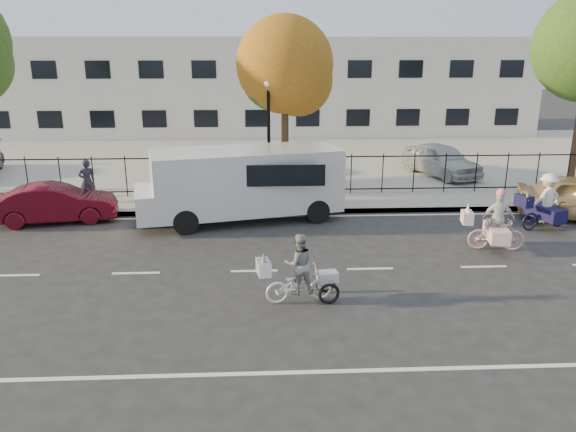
{
  "coord_description": "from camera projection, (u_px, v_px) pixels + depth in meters",
  "views": [
    {
      "loc": [
        0.23,
        -13.36,
        5.56
      ],
      "look_at": [
        0.93,
        1.2,
        1.1
      ],
      "focal_mm": 35.0,
      "sensor_mm": 36.0,
      "label": 1
    }
  ],
  "objects": [
    {
      "name": "zebra_trike",
      "position": [
        299.0,
        276.0,
        12.53
      ],
      "size": [
        1.88,
        0.92,
        1.6
      ],
      "rotation": [
        0.0,
        0.0,
        1.75
      ],
      "color": "white",
      "rests_on": "ground"
    },
    {
      "name": "unicorn_bike",
      "position": [
        496.0,
        228.0,
        15.67
      ],
      "size": [
        1.81,
        1.28,
        1.79
      ],
      "rotation": [
        0.0,
        0.0,
        1.4
      ],
      "color": "#D19FB4",
      "rests_on": "ground"
    },
    {
      "name": "tree_mid",
      "position": [
        289.0,
        70.0,
        20.96
      ],
      "size": [
        3.66,
        3.64,
        6.67
      ],
      "color": "#442D1D",
      "rests_on": "ground"
    },
    {
      "name": "white_van",
      "position": [
        243.0,
        181.0,
        18.28
      ],
      "size": [
        6.98,
        3.51,
        2.34
      ],
      "rotation": [
        0.0,
        0.0,
        0.22
      ],
      "color": "white",
      "rests_on": "ground"
    },
    {
      "name": "building",
      "position": [
        257.0,
        85.0,
        37.38
      ],
      "size": [
        34.0,
        10.0,
        6.0
      ],
      "primitive_type": "cube",
      "color": "silver",
      "rests_on": "ground"
    },
    {
      "name": "parking_lot",
      "position": [
        257.0,
        157.0,
        28.68
      ],
      "size": [
        60.0,
        15.6,
        0.15
      ],
      "primitive_type": "cube",
      "color": "#A8A399",
      "rests_on": "ground"
    },
    {
      "name": "bull_bike",
      "position": [
        545.0,
        207.0,
        17.51
      ],
      "size": [
        1.97,
        1.39,
        1.78
      ],
      "rotation": [
        0.0,
        0.0,
        1.87
      ],
      "color": "#101336",
      "rests_on": "ground"
    },
    {
      "name": "street_sign",
      "position": [
        204.0,
        164.0,
        20.37
      ],
      "size": [
        0.85,
        0.06,
        1.8
      ],
      "color": "black",
      "rests_on": "sidewalk"
    },
    {
      "name": "pedestrian",
      "position": [
        87.0,
        181.0,
        19.9
      ],
      "size": [
        0.68,
        0.61,
        1.55
      ],
      "primitive_type": "imported",
      "rotation": [
        0.0,
        0.0,
        3.67
      ],
      "color": "black",
      "rests_on": "sidewalk"
    },
    {
      "name": "road_markings",
      "position": [
        254.0,
        271.0,
        14.38
      ],
      "size": [
        60.0,
        9.52,
        0.01
      ],
      "primitive_type": null,
      "color": "silver",
      "rests_on": "ground"
    },
    {
      "name": "iron_fence",
      "position": [
        256.0,
        175.0,
        20.99
      ],
      "size": [
        58.0,
        0.06,
        1.5
      ],
      "primitive_type": null,
      "color": "black",
      "rests_on": "sidewalk"
    },
    {
      "name": "curb",
      "position": [
        256.0,
        212.0,
        19.18
      ],
      "size": [
        60.0,
        0.1,
        0.15
      ],
      "primitive_type": "cube",
      "color": "#A8A399",
      "rests_on": "ground"
    },
    {
      "name": "red_sedan",
      "position": [
        56.0,
        203.0,
        18.2
      ],
      "size": [
        3.99,
        2.0,
        1.26
      ],
      "primitive_type": "imported",
      "rotation": [
        0.0,
        0.0,
        1.75
      ],
      "color": "#4E0816",
      "rests_on": "ground"
    },
    {
      "name": "sidewalk",
      "position": [
        256.0,
        204.0,
        20.18
      ],
      "size": [
        60.0,
        2.2,
        0.15
      ],
      "primitive_type": "cube",
      "color": "#A8A399",
      "rests_on": "ground"
    },
    {
      "name": "lot_car_d",
      "position": [
        441.0,
        160.0,
        24.04
      ],
      "size": [
        2.99,
        4.35,
        1.38
      ],
      "primitive_type": "imported",
      "rotation": [
        0.0,
        0.0,
        0.37
      ],
      "color": "#B2B5BA",
      "rests_on": "parking_lot"
    },
    {
      "name": "lamppost",
      "position": [
        269.0,
        116.0,
        19.98
      ],
      "size": [
        0.36,
        0.36,
        4.33
      ],
      "color": "black",
      "rests_on": "sidewalk"
    },
    {
      "name": "lot_car_c",
      "position": [
        245.0,
        161.0,
        24.11
      ],
      "size": [
        2.4,
        3.92,
        1.22
      ],
      "primitive_type": "imported",
      "rotation": [
        0.0,
        0.0,
        0.32
      ],
      "color": "#54575D",
      "rests_on": "parking_lot"
    },
    {
      "name": "ground",
      "position": [
        254.0,
        271.0,
        14.38
      ],
      "size": [
        120.0,
        120.0,
        0.0
      ],
      "primitive_type": "plane",
      "color": "#333334"
    }
  ]
}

